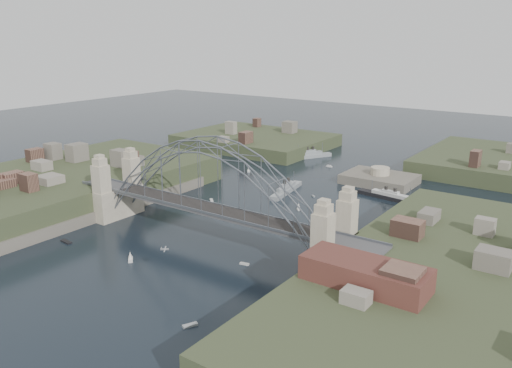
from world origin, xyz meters
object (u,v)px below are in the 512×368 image
at_px(wharf_shed, 365,274).
at_px(naval_cruiser_near, 286,190).
at_px(naval_cruiser_far, 310,156).
at_px(ocean_liner, 390,197).
at_px(fort_island, 379,185).
at_px(bridge, 210,192).

height_order(wharf_shed, naval_cruiser_near, wharf_shed).
distance_m(naval_cruiser_far, ocean_liner, 56.27).
relative_size(wharf_shed, naval_cruiser_far, 1.19).
distance_m(fort_island, naval_cruiser_far, 40.97).
distance_m(wharf_shed, naval_cruiser_far, 123.79).
distance_m(bridge, fort_island, 72.14).
distance_m(fort_island, naval_cruiser_near, 32.23).
bearing_deg(wharf_shed, fort_island, 110.85).
height_order(fort_island, naval_cruiser_far, naval_cruiser_far).
relative_size(bridge, ocean_liner, 4.04).
xyz_separation_m(bridge, ocean_liner, (21.20, 55.80, -11.54)).
relative_size(fort_island, wharf_shed, 1.10).
distance_m(bridge, wharf_shed, 46.23).
height_order(wharf_shed, ocean_liner, wharf_shed).
height_order(naval_cruiser_near, ocean_liner, naval_cruiser_near).
height_order(wharf_shed, naval_cruiser_far, wharf_shed).
bearing_deg(fort_island, wharf_shed, -69.15).
bearing_deg(naval_cruiser_far, wharf_shed, -56.37).
relative_size(fort_island, ocean_liner, 1.06).
xyz_separation_m(fort_island, naval_cruiser_far, (-36.38, 18.79, 1.28)).
distance_m(bridge, ocean_liner, 60.79).
relative_size(naval_cruiser_near, naval_cruiser_far, 1.16).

